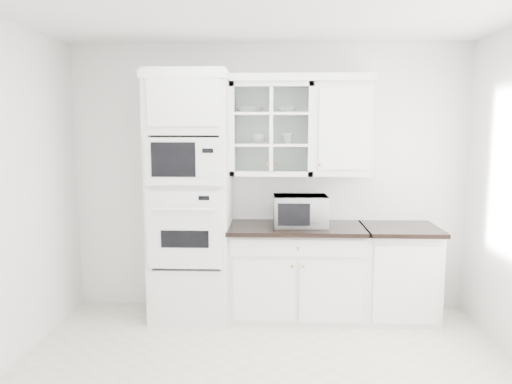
{
  "coord_description": "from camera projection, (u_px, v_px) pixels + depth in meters",
  "views": [
    {
      "loc": [
        0.08,
        -3.34,
        1.89
      ],
      "look_at": [
        -0.1,
        1.05,
        1.3
      ],
      "focal_mm": 35.0,
      "sensor_mm": 36.0,
      "label": 1
    }
  ],
  "objects": [
    {
      "name": "countertop_microwave",
      "position": [
        300.0,
        211.0,
        4.83
      ],
      "size": [
        0.53,
        0.45,
        0.3
      ],
      "primitive_type": "imported",
      "rotation": [
        0.0,
        0.0,
        3.18
      ],
      "color": "white",
      "rests_on": "base_cabinet_run"
    },
    {
      "name": "crown_molding",
      "position": [
        261.0,
        78.0,
        4.8
      ],
      "size": [
        2.14,
        0.38,
        0.07
      ],
      "primitive_type": "cube",
      "color": "white",
      "rests_on": "room_shell"
    },
    {
      "name": "upper_cabinet_solid",
      "position": [
        341.0,
        129.0,
        4.85
      ],
      "size": [
        0.55,
        0.33,
        0.9
      ],
      "primitive_type": "cube",
      "color": "white",
      "rests_on": "room_shell"
    },
    {
      "name": "upper_cabinet_glass",
      "position": [
        271.0,
        129.0,
        4.88
      ],
      "size": [
        0.8,
        0.33,
        0.9
      ],
      "color": "white",
      "rests_on": "room_shell"
    },
    {
      "name": "base_cabinet_run",
      "position": [
        296.0,
        271.0,
        4.92
      ],
      "size": [
        1.32,
        0.67,
        0.92
      ],
      "color": "white",
      "rests_on": "ground"
    },
    {
      "name": "bowl_a",
      "position": [
        250.0,
        110.0,
        4.86
      ],
      "size": [
        0.31,
        0.31,
        0.06
      ],
      "primitive_type": "imported",
      "rotation": [
        0.0,
        0.0,
        -0.32
      ],
      "color": "white",
      "rests_on": "upper_cabinet_glass"
    },
    {
      "name": "cup_b",
      "position": [
        288.0,
        138.0,
        4.88
      ],
      "size": [
        0.11,
        0.11,
        0.1
      ],
      "primitive_type": "imported",
      "rotation": [
        0.0,
        0.0,
        -0.04
      ],
      "color": "white",
      "rests_on": "upper_cabinet_glass"
    },
    {
      "name": "extra_base_cabinet",
      "position": [
        398.0,
        272.0,
        4.88
      ],
      "size": [
        0.72,
        0.67,
        0.92
      ],
      "color": "white",
      "rests_on": "ground"
    },
    {
      "name": "oven_column",
      "position": [
        191.0,
        197.0,
        4.83
      ],
      "size": [
        0.76,
        0.68,
        2.4
      ],
      "color": "white",
      "rests_on": "ground"
    },
    {
      "name": "cup_a",
      "position": [
        258.0,
        139.0,
        4.91
      ],
      "size": [
        0.14,
        0.14,
        0.1
      ],
      "primitive_type": "imported",
      "rotation": [
        0.0,
        0.0,
        -0.18
      ],
      "color": "white",
      "rests_on": "upper_cabinet_glass"
    },
    {
      "name": "bowl_b",
      "position": [
        287.0,
        110.0,
        4.87
      ],
      "size": [
        0.23,
        0.23,
        0.06
      ],
      "primitive_type": "imported",
      "rotation": [
        0.0,
        0.0,
        -0.34
      ],
      "color": "white",
      "rests_on": "upper_cabinet_glass"
    },
    {
      "name": "room_shell",
      "position": [
        266.0,
        140.0,
        3.75
      ],
      "size": [
        4.0,
        3.5,
        2.7
      ],
      "color": "white",
      "rests_on": "ground"
    }
  ]
}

